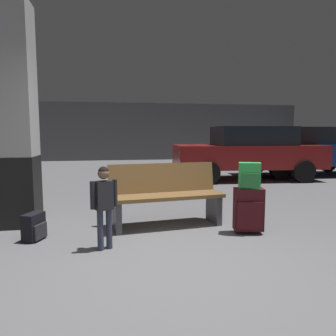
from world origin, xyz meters
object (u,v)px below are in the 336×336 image
(structural_pillar, at_px, (14,117))
(bench, at_px, (166,195))
(parked_car_near, at_px, (248,151))
(backpack_dark_floor, at_px, (34,227))
(child, at_px, (104,199))
(parked_car_side, at_px, (308,150))
(backpack_bright, at_px, (249,176))
(suitcase, at_px, (249,210))

(structural_pillar, relative_size, bench, 1.89)
(parked_car_near, bearing_deg, backpack_dark_floor, -136.81)
(child, height_order, parked_car_side, parked_car_side)
(structural_pillar, xyz_separation_m, child, (1.25, -1.22, -0.97))
(bench, distance_m, backpack_dark_floor, 1.78)
(bench, distance_m, parked_car_near, 5.20)
(child, bearing_deg, bench, 44.19)
(backpack_dark_floor, height_order, parked_car_near, parked_car_near)
(child, xyz_separation_m, backpack_dark_floor, (-0.87, 0.47, -0.42))
(bench, relative_size, backpack_bright, 4.86)
(bench, height_order, suitcase, bench)
(structural_pillar, height_order, bench, structural_pillar)
(structural_pillar, bearing_deg, bench, -10.55)
(structural_pillar, relative_size, backpack_bright, 9.21)
(child, xyz_separation_m, parked_car_side, (6.19, 5.50, 0.22))
(structural_pillar, distance_m, backpack_bright, 3.36)
(structural_pillar, bearing_deg, parked_car_near, 35.94)
(parked_car_near, bearing_deg, parked_car_side, 12.89)
(backpack_bright, xyz_separation_m, child, (-1.87, -0.27, -0.18))
(bench, height_order, backpack_bright, backpack_bright)
(child, bearing_deg, backpack_bright, 8.37)
(bench, relative_size, backpack_dark_floor, 4.86)
(suitcase, bearing_deg, parked_car_near, 66.25)
(bench, height_order, backpack_dark_floor, bench)
(backpack_bright, distance_m, parked_car_side, 6.78)
(suitcase, relative_size, child, 0.63)
(suitcase, distance_m, parked_car_near, 5.17)
(backpack_bright, distance_m, backpack_dark_floor, 2.81)
(backpack_bright, relative_size, child, 0.36)
(structural_pillar, height_order, suitcase, structural_pillar)
(suitcase, bearing_deg, child, -171.63)
(child, height_order, parked_car_near, parked_car_near)
(backpack_bright, bearing_deg, parked_car_near, 66.24)
(backpack_dark_floor, distance_m, parked_car_side, 8.69)
(backpack_dark_floor, xyz_separation_m, parked_car_side, (7.06, 5.03, 0.64))
(bench, xyz_separation_m, suitcase, (1.02, -0.55, -0.12))
(suitcase, xyz_separation_m, parked_car_side, (4.32, 5.23, 0.48))
(backpack_dark_floor, bearing_deg, child, -28.31)
(backpack_dark_floor, relative_size, parked_car_side, 0.08)
(structural_pillar, distance_m, parked_car_near, 6.47)
(bench, distance_m, child, 1.20)
(structural_pillar, relative_size, parked_car_near, 0.74)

